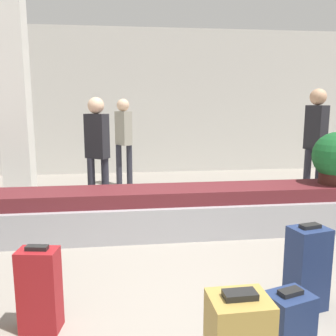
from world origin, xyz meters
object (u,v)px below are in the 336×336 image
at_px(suitcase_0, 307,268).
at_px(traveler_2, 316,135).
at_px(traveler_0, 97,145).
at_px(suitcase_8, 288,329).
at_px(traveler_1, 124,135).
at_px(suitcase_6, 40,290).
at_px(pillar, 15,102).

height_order(suitcase_0, traveler_2, traveler_2).
bearing_deg(suitcase_0, traveler_0, 108.95).
xyz_separation_m(suitcase_0, traveler_0, (-1.76, 2.87, 0.67)).
relative_size(suitcase_8, traveler_0, 0.30).
bearing_deg(traveler_1, suitcase_6, -42.03).
bearing_deg(pillar, suitcase_0, -48.44).
bearing_deg(traveler_1, suitcase_0, -17.19).
bearing_deg(traveler_0, suitcase_6, -61.49).
distance_m(suitcase_6, traveler_2, 4.74).
bearing_deg(traveler_1, suitcase_8, -23.59).
xyz_separation_m(pillar, traveler_0, (1.22, -0.50, -0.60)).
bearing_deg(suitcase_6, suitcase_0, 10.35).
height_order(traveler_0, traveler_2, traveler_2).
height_order(pillar, suitcase_6, pillar).
bearing_deg(suitcase_0, suitcase_8, -138.16).
distance_m(suitcase_6, traveler_0, 3.00).
bearing_deg(suitcase_6, traveler_2, 48.63).
bearing_deg(suitcase_8, suitcase_0, 37.37).
xyz_separation_m(traveler_1, traveler_2, (2.97, -1.63, 0.11)).
distance_m(pillar, traveler_2, 4.64).
height_order(pillar, traveler_1, pillar).
bearing_deg(suitcase_6, traveler_0, 94.37).
relative_size(suitcase_8, traveler_1, 0.30).
xyz_separation_m(suitcase_0, traveler_1, (-1.36, 4.55, 0.66)).
height_order(suitcase_6, traveler_2, traveler_2).
relative_size(suitcase_0, traveler_0, 0.41).
relative_size(suitcase_6, traveler_0, 0.38).
relative_size(pillar, suitcase_0, 4.62).
height_order(suitcase_8, traveler_2, traveler_2).
xyz_separation_m(suitcase_0, suitcase_8, (-0.43, -0.60, -0.10)).
bearing_deg(suitcase_8, traveler_2, 42.95).
xyz_separation_m(suitcase_6, suitcase_8, (1.59, -0.57, -0.07)).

